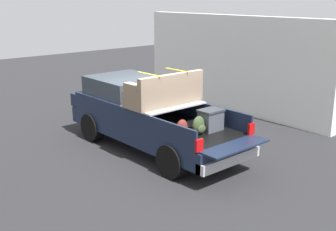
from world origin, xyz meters
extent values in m
plane|color=#262628|center=(0.00, 0.00, 0.00)|extent=(40.00, 40.00, 0.00)
cube|color=#162138|center=(0.00, 0.00, 0.62)|extent=(5.50, 1.92, 0.46)
cube|color=black|center=(-1.20, 0.00, 0.87)|extent=(2.80, 1.80, 0.04)
cube|color=#162138|center=(-1.20, 0.93, 1.10)|extent=(2.80, 0.06, 0.50)
cube|color=#162138|center=(-1.20, -0.93, 1.10)|extent=(2.80, 0.06, 0.50)
cube|color=#162138|center=(0.17, 0.00, 1.10)|extent=(0.06, 1.80, 0.50)
cube|color=#162138|center=(-2.88, 0.00, 0.87)|extent=(0.55, 1.80, 0.04)
cube|color=#B2B2B7|center=(-0.43, 0.00, 1.37)|extent=(1.25, 1.92, 0.04)
cube|color=#162138|center=(1.35, 0.00, 1.10)|extent=(2.30, 1.92, 0.50)
cube|color=#2D3842|center=(1.25, 0.00, 1.60)|extent=(1.94, 1.76, 0.51)
cube|color=#162138|center=(2.70, 0.00, 1.04)|extent=(0.40, 1.82, 0.38)
cube|color=#B2B2B7|center=(-2.72, 0.00, 0.51)|extent=(0.24, 1.92, 0.24)
cube|color=red|center=(-2.62, 0.88, 1.03)|extent=(0.06, 0.20, 0.28)
cube|color=red|center=(-2.62, -0.88, 1.03)|extent=(0.06, 0.20, 0.28)
cylinder|color=black|center=(1.75, 0.88, 0.41)|extent=(0.82, 0.30, 0.82)
cylinder|color=black|center=(1.75, -0.88, 0.41)|extent=(0.82, 0.30, 0.82)
cylinder|color=black|center=(-1.75, 0.88, 0.41)|extent=(0.82, 0.30, 0.82)
cylinder|color=black|center=(-1.75, -0.88, 0.41)|extent=(0.82, 0.30, 0.82)
cube|color=#474C56|center=(-1.74, -0.40, 1.13)|extent=(0.40, 0.55, 0.48)
cube|color=#31353C|center=(-1.74, -0.40, 1.40)|extent=(0.44, 0.59, 0.05)
ellipsoid|color=#384728|center=(-1.77, 0.05, 1.12)|extent=(0.20, 0.37, 0.45)
ellipsoid|color=#384728|center=(-1.88, 0.05, 1.05)|extent=(0.09, 0.26, 0.20)
ellipsoid|color=maroon|center=(-1.67, 0.50, 1.11)|extent=(0.20, 0.33, 0.43)
ellipsoid|color=maroon|center=(-1.78, 0.50, 1.04)|extent=(0.09, 0.23, 0.19)
cube|color=#84705B|center=(-0.43, 0.00, 1.60)|extent=(0.80, 2.08, 0.42)
cube|color=#84705B|center=(-0.75, 0.00, 2.01)|extent=(0.16, 2.08, 0.40)
cube|color=#84705B|center=(-0.38, 0.94, 1.92)|extent=(0.56, 0.20, 0.22)
cube|color=#84705B|center=(-0.38, -0.94, 1.92)|extent=(0.56, 0.20, 0.22)
cube|color=yellow|center=(-0.43, 0.47, 2.22)|extent=(0.90, 0.03, 0.02)
cube|color=yellow|center=(-0.43, -0.47, 2.22)|extent=(0.90, 0.03, 0.02)
cube|color=white|center=(1.48, -4.84, 1.72)|extent=(8.34, 0.36, 3.45)
camera|label=1|loc=(-8.63, 7.00, 4.11)|focal=45.54mm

